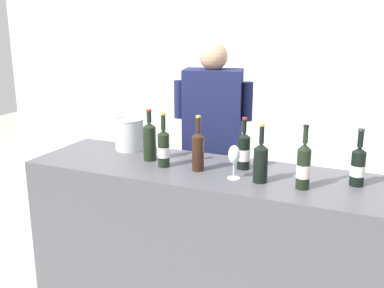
# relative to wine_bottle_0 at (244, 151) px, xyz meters

# --- Properties ---
(wall_back) EXTENTS (8.00, 0.10, 2.80)m
(wall_back) POSITION_rel_wine_bottle_0_xyz_m (-0.21, 2.50, 0.34)
(wall_back) COLOR white
(wall_back) RESTS_ON ground_plane
(counter) EXTENTS (2.24, 0.66, 0.95)m
(counter) POSITION_rel_wine_bottle_0_xyz_m (-0.21, -0.10, -0.59)
(counter) COLOR #4C4C51
(counter) RESTS_ON ground_plane
(wine_bottle_0) EXTENTS (0.08, 0.08, 0.32)m
(wine_bottle_0) POSITION_rel_wine_bottle_0_xyz_m (0.00, 0.00, 0.00)
(wine_bottle_0) COLOR black
(wine_bottle_0) RESTS_ON counter
(wine_bottle_1) EXTENTS (0.07, 0.07, 0.34)m
(wine_bottle_1) POSITION_rel_wine_bottle_0_xyz_m (-0.24, -0.14, 0.02)
(wine_bottle_1) COLOR black
(wine_bottle_1) RESTS_ON counter
(wine_bottle_2) EXTENTS (0.08, 0.08, 0.34)m
(wine_bottle_2) POSITION_rel_wine_bottle_0_xyz_m (-0.47, -0.15, 0.01)
(wine_bottle_2) COLOR black
(wine_bottle_2) RESTS_ON counter
(wine_bottle_3) EXTENTS (0.08, 0.08, 0.32)m
(wine_bottle_3) POSITION_rel_wine_bottle_0_xyz_m (0.66, -0.03, 0.00)
(wine_bottle_3) COLOR black
(wine_bottle_3) RESTS_ON counter
(wine_bottle_4) EXTENTS (0.08, 0.08, 0.33)m
(wine_bottle_4) POSITION_rel_wine_bottle_0_xyz_m (0.16, -0.19, 0.01)
(wine_bottle_4) COLOR black
(wine_bottle_4) RESTS_ON counter
(wine_bottle_5) EXTENTS (0.07, 0.07, 0.35)m
(wine_bottle_5) POSITION_rel_wine_bottle_0_xyz_m (0.39, -0.20, 0.01)
(wine_bottle_5) COLOR black
(wine_bottle_5) RESTS_ON counter
(wine_bottle_6) EXTENTS (0.08, 0.08, 0.33)m
(wine_bottle_6) POSITION_rel_wine_bottle_0_xyz_m (-0.61, -0.07, 0.02)
(wine_bottle_6) COLOR black
(wine_bottle_6) RESTS_ON counter
(wine_glass) EXTENTS (0.08, 0.08, 0.20)m
(wine_glass) POSITION_rel_wine_bottle_0_xyz_m (0.00, -0.19, 0.02)
(wine_glass) COLOR silver
(wine_glass) RESTS_ON counter
(ice_bucket) EXTENTS (0.21, 0.21, 0.22)m
(ice_bucket) POSITION_rel_wine_bottle_0_xyz_m (-0.86, 0.09, -0.00)
(ice_bucket) COLOR silver
(ice_bucket) RESTS_ON counter
(person_server) EXTENTS (0.57, 0.33, 1.68)m
(person_server) POSITION_rel_wine_bottle_0_xyz_m (-0.41, 0.53, -0.24)
(person_server) COLOR black
(person_server) RESTS_ON ground_plane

